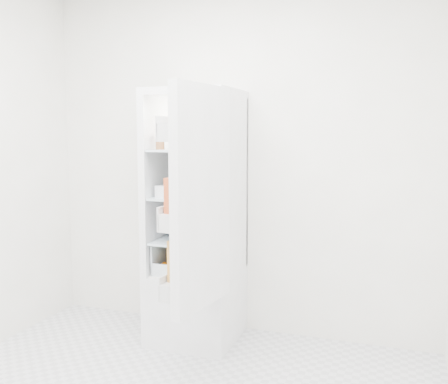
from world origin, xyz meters
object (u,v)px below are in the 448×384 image
at_px(refrigerator, 198,248).
at_px(red_cabbage, 194,229).
at_px(fridge_door, 198,203).
at_px(mushroom_bowl, 178,231).

height_order(refrigerator, red_cabbage, refrigerator).
bearing_deg(fridge_door, red_cabbage, 32.92).
distance_m(refrigerator, fridge_door, 0.81).
relative_size(mushroom_bowl, fridge_door, 0.10).
bearing_deg(fridge_door, mushroom_bowl, 41.43).
bearing_deg(fridge_door, refrigerator, 30.07).
height_order(refrigerator, fridge_door, refrigerator).
distance_m(refrigerator, red_cabbage, 0.22).
relative_size(refrigerator, mushroom_bowl, 13.49).
bearing_deg(red_cabbage, mushroom_bowl, 144.99).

